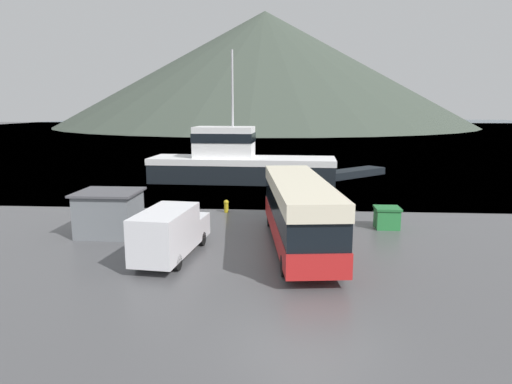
# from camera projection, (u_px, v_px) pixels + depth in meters

# --- Properties ---
(ground_plane) EXTENTS (400.00, 400.00, 0.00)m
(ground_plane) POSITION_uv_depth(u_px,v_px,m) (304.00, 350.00, 13.14)
(ground_plane) COLOR #4C4C4F
(water_surface) EXTENTS (240.00, 240.00, 0.00)m
(water_surface) POSITION_uv_depth(u_px,v_px,m) (290.00, 129.00, 148.55)
(water_surface) COLOR #3D5160
(water_surface) RESTS_ON ground
(hill_backdrop) EXTENTS (154.66, 154.66, 42.73)m
(hill_backdrop) POSITION_uv_depth(u_px,v_px,m) (265.00, 69.00, 175.81)
(hill_backdrop) COLOR #3D473D
(hill_backdrop) RESTS_ON ground
(tour_bus) EXTENTS (3.86, 11.75, 3.38)m
(tour_bus) POSITION_uv_depth(u_px,v_px,m) (299.00, 210.00, 22.56)
(tour_bus) COLOR red
(tour_bus) RESTS_ON ground
(delivery_van) EXTENTS (2.53, 6.07, 2.38)m
(delivery_van) POSITION_uv_depth(u_px,v_px,m) (170.00, 232.00, 20.91)
(delivery_van) COLOR silver
(delivery_van) RESTS_ON ground
(fishing_boat) EXTENTS (17.36, 5.42, 11.98)m
(fishing_boat) POSITION_uv_depth(u_px,v_px,m) (238.00, 162.00, 42.63)
(fishing_boat) COLOR black
(fishing_boat) RESTS_ON water_surface
(storage_bin) EXTENTS (1.44, 1.37, 1.24)m
(storage_bin) POSITION_uv_depth(u_px,v_px,m) (387.00, 217.00, 26.27)
(storage_bin) COLOR #287F3D
(storage_bin) RESTS_ON ground
(dock_kiosk) EXTENTS (3.30, 3.03, 2.41)m
(dock_kiosk) POSITION_uv_depth(u_px,v_px,m) (109.00, 213.00, 24.86)
(dock_kiosk) COLOR slate
(dock_kiosk) RESTS_ON ground
(small_boat) EXTENTS (7.19, 6.82, 0.71)m
(small_boat) POSITION_uv_depth(u_px,v_px,m) (353.00, 173.00, 46.07)
(small_boat) COLOR black
(small_boat) RESTS_ON water_surface
(mooring_bollard) EXTENTS (0.34, 0.34, 0.84)m
(mooring_bollard) POSITION_uv_depth(u_px,v_px,m) (226.00, 206.00, 30.26)
(mooring_bollard) COLOR #B29919
(mooring_bollard) RESTS_ON ground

